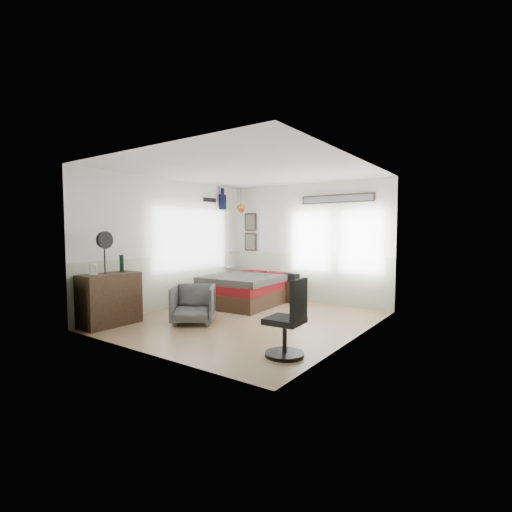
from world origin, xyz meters
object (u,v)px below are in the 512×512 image
Objects in this scene: bed at (247,290)px; armchair at (193,304)px; task_chair at (289,325)px; nightstand at (291,292)px; dresser at (110,299)px.

bed is 2.86× the size of armchair.
task_chair reaches higher than armchair.
task_chair is at bearing -48.78° from bed.
nightstand is at bearing 42.72° from bed.
armchair is 2.34m from task_chair.
dresser is 1.43m from armchair.
task_chair reaches higher than nightstand.
dresser is at bearing -177.50° from task_chair.
task_chair is at bearing -66.76° from nightstand.
task_chair is at bearing 6.31° from dresser.
nightstand is (0.70, 0.75, -0.08)m from bed.
bed is 2.12× the size of dresser.
armchair is (0.26, -1.95, 0.02)m from bed.
dresser reaches higher than armchair.
nightstand is at bearing 67.39° from dresser.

